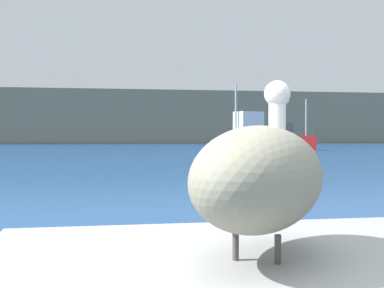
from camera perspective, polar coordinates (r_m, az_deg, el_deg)
The scene contains 5 objects.
hillside_backdrop at distance 81.78m, azimuth -9.67°, elevation 2.91°, with size 140.00×11.09×8.08m, color #7F755B.
pelican at distance 2.39m, azimuth 7.53°, elevation -3.61°, with size 1.05×1.31×0.86m.
fishing_boat_teal at distance 33.63m, azimuth 6.94°, elevation 0.30°, with size 5.69×3.31×4.55m.
fishing_boat_red at distance 46.32m, azimuth 10.69°, elevation 0.40°, with size 4.69×2.99×4.51m.
mooring_buoy at distance 11.31m, azimuth 6.05°, elevation -4.11°, with size 0.73×0.73×0.73m, color red.
Camera 1 is at (-0.30, -2.09, 1.39)m, focal length 48.22 mm.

